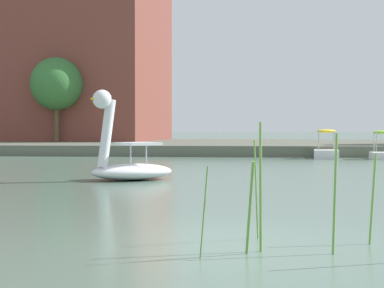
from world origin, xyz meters
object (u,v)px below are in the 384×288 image
at_px(swan_boat, 128,162).
at_px(pedal_boat_lime, 384,150).
at_px(tree_sapling_by_fence, 57,84).
at_px(pedal_boat_yellow, 326,150).

distance_m(swan_boat, pedal_boat_lime, 17.34).
bearing_deg(pedal_boat_lime, tree_sapling_by_fence, 151.17).
xyz_separation_m(swan_boat, tree_sapling_by_fence, (-9.92, 25.16, 3.96)).
height_order(swan_boat, pedal_boat_lime, swan_boat).
distance_m(swan_boat, tree_sapling_by_fence, 27.34).
distance_m(swan_boat, pedal_boat_yellow, 16.41).
height_order(swan_boat, tree_sapling_by_fence, tree_sapling_by_fence).
height_order(pedal_boat_yellow, tree_sapling_by_fence, tree_sapling_by_fence).
xyz_separation_m(swan_boat, pedal_boat_lime, (9.77, 14.32, -0.11)).
distance_m(pedal_boat_yellow, tree_sapling_by_fence, 20.31).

